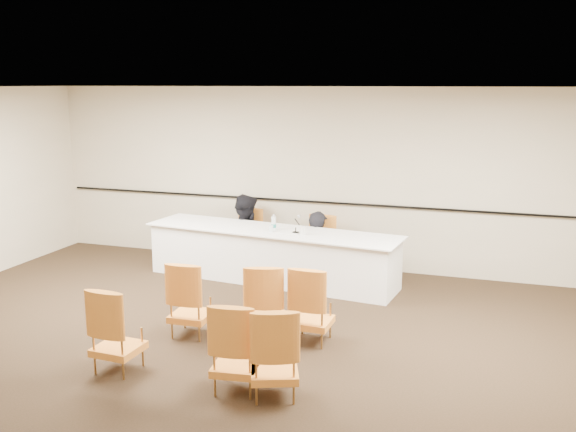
% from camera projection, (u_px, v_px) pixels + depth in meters
% --- Properties ---
extents(floor, '(10.00, 10.00, 0.00)m').
position_uv_depth(floor, '(233.00, 359.00, 7.25)').
color(floor, black).
rests_on(floor, ground).
extents(ceiling, '(10.00, 10.00, 0.00)m').
position_uv_depth(ceiling, '(227.00, 88.00, 6.63)').
color(ceiling, silver).
rests_on(ceiling, ground).
extents(wall_back, '(10.00, 0.04, 3.00)m').
position_uv_depth(wall_back, '(326.00, 178.00, 10.65)').
color(wall_back, beige).
rests_on(wall_back, ground).
extents(wall_rail, '(9.80, 0.04, 0.03)m').
position_uv_depth(wall_rail, '(325.00, 202.00, 10.70)').
color(wall_rail, black).
rests_on(wall_rail, wall_back).
extents(panel_table, '(4.16, 1.38, 0.82)m').
position_uv_depth(panel_table, '(272.00, 255.00, 10.04)').
color(panel_table, white).
rests_on(panel_table, ground).
extents(panelist_main, '(0.68, 0.56, 1.60)m').
position_uv_depth(panelist_main, '(318.00, 260.00, 10.38)').
color(panelist_main, black).
rests_on(panelist_main, ground).
extents(panelist_main_chair, '(0.55, 0.55, 0.95)m').
position_uv_depth(panelist_main_chair, '(318.00, 246.00, 10.34)').
color(panelist_main_chair, orange).
rests_on(panelist_main_chair, ground).
extents(panelist_second, '(1.02, 0.91, 1.74)m').
position_uv_depth(panelist_second, '(245.00, 244.00, 10.91)').
color(panelist_second, black).
rests_on(panelist_second, ground).
extents(panelist_second_chair, '(0.55, 0.55, 0.95)m').
position_uv_depth(panelist_second_chair, '(245.00, 238.00, 10.88)').
color(panelist_second_chair, orange).
rests_on(panelist_second_chair, ground).
extents(papers, '(0.31, 0.24, 0.00)m').
position_uv_depth(papers, '(290.00, 232.00, 9.78)').
color(papers, white).
rests_on(papers, panel_table).
extents(microphone, '(0.10, 0.19, 0.26)m').
position_uv_depth(microphone, '(296.00, 225.00, 9.72)').
color(microphone, black).
rests_on(microphone, panel_table).
extents(water_bottle, '(0.08, 0.08, 0.24)m').
position_uv_depth(water_bottle, '(274.00, 222.00, 9.91)').
color(water_bottle, '#178079').
rests_on(water_bottle, panel_table).
extents(drinking_glass, '(0.09, 0.09, 0.10)m').
position_uv_depth(drinking_glass, '(271.00, 229.00, 9.80)').
color(drinking_glass, silver).
rests_on(drinking_glass, panel_table).
extents(coffee_cup, '(0.09, 0.09, 0.13)m').
position_uv_depth(coffee_cup, '(303.00, 231.00, 9.61)').
color(coffee_cup, silver).
rests_on(coffee_cup, panel_table).
extents(aud_chair_front_left, '(0.52, 0.52, 0.95)m').
position_uv_depth(aud_chair_front_left, '(191.00, 298.00, 7.84)').
color(aud_chair_front_left, orange).
rests_on(aud_chair_front_left, ground).
extents(aud_chair_front_mid, '(0.62, 0.62, 0.95)m').
position_uv_depth(aud_chair_front_mid, '(265.00, 301.00, 7.73)').
color(aud_chair_front_mid, orange).
rests_on(aud_chair_front_mid, ground).
extents(aud_chair_front_right, '(0.51, 0.51, 0.95)m').
position_uv_depth(aud_chair_front_right, '(312.00, 304.00, 7.64)').
color(aud_chair_front_right, orange).
rests_on(aud_chair_front_right, ground).
extents(aud_chair_back_left, '(0.52, 0.52, 0.95)m').
position_uv_depth(aud_chair_back_left, '(117.00, 329.00, 6.87)').
color(aud_chair_back_left, orange).
rests_on(aud_chair_back_left, ground).
extents(aud_chair_back_mid, '(0.56, 0.56, 0.95)m').
position_uv_depth(aud_chair_back_mid, '(237.00, 346.00, 6.42)').
color(aud_chair_back_mid, orange).
rests_on(aud_chair_back_mid, ground).
extents(aud_chair_back_right, '(0.65, 0.65, 0.95)m').
position_uv_depth(aud_chair_back_right, '(274.00, 351.00, 6.29)').
color(aud_chair_back_right, orange).
rests_on(aud_chair_back_right, ground).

